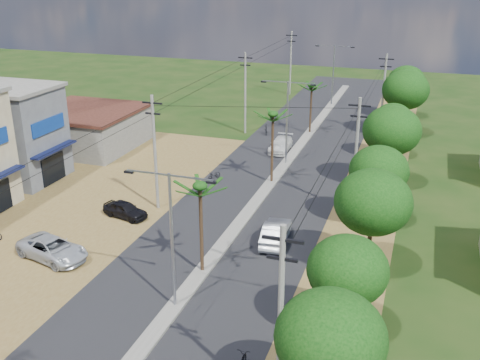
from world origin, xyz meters
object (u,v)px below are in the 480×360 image
object	(u,v)px
car_parked_silver	(53,249)
car_parked_dark	(125,210)
car_silver_mid	(276,233)
car_white_far	(281,145)

from	to	relation	value
car_parked_silver	car_parked_dark	distance (m)	7.24
car_silver_mid	car_white_far	distance (m)	20.14
car_white_far	car_parked_silver	distance (m)	27.64
car_white_far	car_parked_silver	xyz separation A→B (m)	(-8.29, -26.37, 0.03)
car_parked_dark	car_parked_silver	bearing A→B (deg)	-176.64
car_silver_mid	car_white_far	xyz separation A→B (m)	(-4.77, 19.57, -0.08)
car_silver_mid	car_parked_silver	bearing A→B (deg)	21.54
car_silver_mid	car_parked_dark	world-z (taller)	car_silver_mid
car_white_far	car_parked_dark	world-z (taller)	car_white_far
car_white_far	car_parked_silver	world-z (taller)	car_parked_silver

